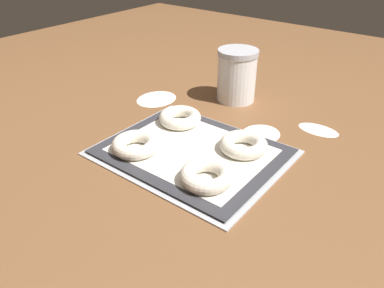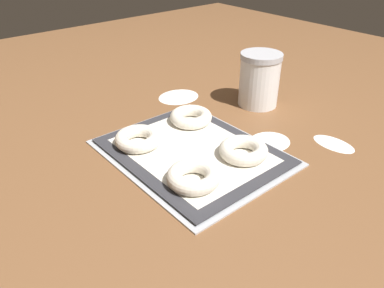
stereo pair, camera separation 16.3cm
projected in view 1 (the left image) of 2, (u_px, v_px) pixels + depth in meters
name	position (u px, v px, depth m)	size (l,w,h in m)	color
ground_plane	(198.00, 153.00, 0.93)	(2.80, 2.80, 0.00)	brown
baking_tray	(192.00, 152.00, 0.92)	(0.44, 0.35, 0.01)	#B2B5BA
baking_mat	(192.00, 150.00, 0.92)	(0.41, 0.33, 0.00)	#333338
bagel_front_left	(136.00, 145.00, 0.91)	(0.12, 0.12, 0.03)	silver
bagel_front_right	(207.00, 176.00, 0.80)	(0.12, 0.12, 0.03)	silver
bagel_back_left	(180.00, 118.00, 1.03)	(0.12, 0.12, 0.03)	silver
bagel_back_right	(244.00, 145.00, 0.91)	(0.12, 0.12, 0.03)	silver
flour_canister	(237.00, 75.00, 1.16)	(0.12, 0.12, 0.16)	white
flour_patch_near	(156.00, 99.00, 1.21)	(0.12, 0.14, 0.00)	white
flour_patch_far	(318.00, 129.00, 1.03)	(0.11, 0.07, 0.00)	white
flour_patch_side	(261.00, 134.00, 1.01)	(0.10, 0.11, 0.00)	white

